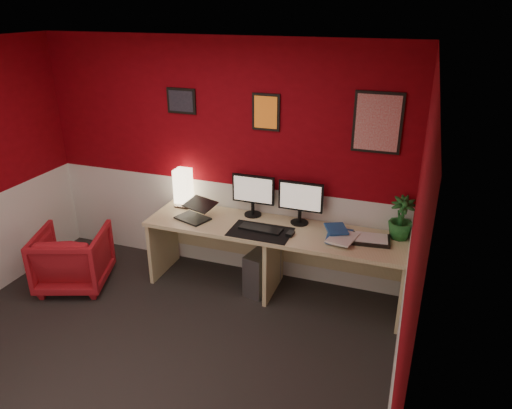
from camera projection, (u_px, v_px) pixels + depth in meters
name	position (u px, v px, depth m)	size (l,w,h in m)	color
ground	(140.00, 364.00, 3.97)	(4.00, 3.50, 0.01)	black
ceiling	(102.00, 51.00, 2.99)	(4.00, 3.50, 0.01)	white
wall_back	(220.00, 160.00, 5.00)	(4.00, 0.01, 2.50)	maroon
wall_right	(408.00, 279.00, 2.87)	(0.01, 3.50, 2.50)	maroon
wainscot_back	(221.00, 225.00, 5.29)	(4.00, 0.01, 1.00)	silver
wainscot_right	(393.00, 375.00, 3.16)	(0.01, 3.50, 1.00)	silver
desk	(273.00, 261.00, 4.83)	(2.60, 0.65, 0.73)	tan
shoji_lamp	(183.00, 189.00, 5.12)	(0.16, 0.16, 0.40)	#FFE5B2
laptop	(192.00, 209.00, 4.84)	(0.33, 0.23, 0.22)	black
monitor_left	(253.00, 189.00, 4.86)	(0.45, 0.06, 0.58)	black
monitor_right	(300.00, 197.00, 4.68)	(0.45, 0.06, 0.58)	black
desk_mat	(260.00, 232.00, 4.61)	(0.60, 0.38, 0.01)	black
keyboard	(261.00, 229.00, 4.64)	(0.42, 0.14, 0.02)	black
mouse	(290.00, 234.00, 4.53)	(0.06, 0.10, 0.03)	black
book_bottom	(327.00, 235.00, 4.51)	(0.24, 0.32, 0.03)	navy
book_middle	(331.00, 235.00, 4.46)	(0.23, 0.31, 0.02)	silver
book_top	(326.00, 230.00, 4.52)	(0.19, 0.26, 0.02)	navy
zen_tray	(371.00, 240.00, 4.43)	(0.35, 0.25, 0.03)	black
potted_plant	(401.00, 218.00, 4.41)	(0.23, 0.23, 0.41)	#19591E
pc_tower	(262.00, 270.00, 4.92)	(0.20, 0.45, 0.45)	#99999E
armchair	(73.00, 258.00, 4.97)	(0.68, 0.70, 0.63)	#A7151E
art_left	(181.00, 101.00, 4.87)	(0.32, 0.02, 0.26)	black
art_center	(266.00, 112.00, 4.61)	(0.28, 0.02, 0.36)	orange
art_right	(378.00, 123.00, 4.29)	(0.44, 0.02, 0.56)	red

